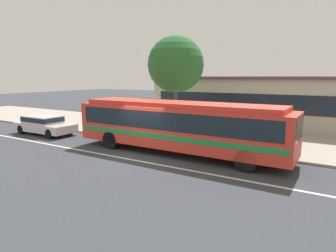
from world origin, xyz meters
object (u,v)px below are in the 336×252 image
object	(u,v)px
transit_bus	(178,124)
street_tree_near_stop	(176,65)
pedestrian_waiting_near_sign	(253,130)
pedestrian_walking_along_curb	(259,131)
sedan_behind_bus	(44,124)

from	to	relation	value
transit_bus	street_tree_near_stop	xyz separation A→B (m)	(-2.71, 4.51, 3.23)
pedestrian_waiting_near_sign	pedestrian_walking_along_curb	world-z (taller)	pedestrian_walking_along_curb
sedan_behind_bus	pedestrian_waiting_near_sign	xyz separation A→B (m)	(13.79, 3.09, 0.41)
transit_bus	pedestrian_waiting_near_sign	distance (m)	4.25
sedan_behind_bus	pedestrian_waiting_near_sign	size ratio (longest dim) A/B	2.68
street_tree_near_stop	sedan_behind_bus	bearing A→B (deg)	-148.81
sedan_behind_bus	pedestrian_walking_along_curb	size ratio (longest dim) A/B	2.66
sedan_behind_bus	street_tree_near_stop	size ratio (longest dim) A/B	0.70
transit_bus	sedan_behind_bus	xyz separation A→B (m)	(-10.64, -0.28, -0.86)
transit_bus	pedestrian_waiting_near_sign	size ratio (longest dim) A/B	6.74
pedestrian_waiting_near_sign	street_tree_near_stop	bearing A→B (deg)	163.78
pedestrian_walking_along_curb	pedestrian_waiting_near_sign	bearing A→B (deg)	141.61
pedestrian_waiting_near_sign	pedestrian_walking_along_curb	distance (m)	0.48
sedan_behind_bus	street_tree_near_stop	world-z (taller)	street_tree_near_stop
transit_bus	street_tree_near_stop	world-z (taller)	street_tree_near_stop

